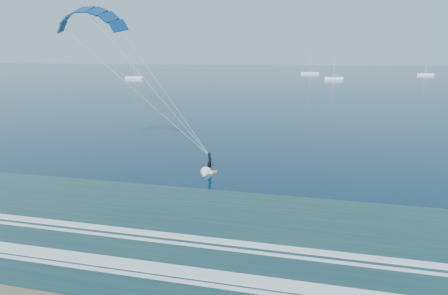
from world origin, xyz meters
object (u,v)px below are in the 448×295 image
sailboat_3 (425,74)px  kitesurfer_rig (150,86)px  sailboat_0 (134,77)px  sailboat_2 (334,78)px  sailboat_1 (310,73)px

sailboat_3 → kitesurfer_rig: bearing=-108.2°
kitesurfer_rig → sailboat_0: bearing=117.0°
kitesurfer_rig → sailboat_2: bearing=83.0°
sailboat_1 → sailboat_3: bearing=-0.1°
sailboat_0 → sailboat_1: bearing=40.7°
sailboat_3 → sailboat_0: bearing=-154.3°
sailboat_2 → kitesurfer_rig: bearing=-97.0°
sailboat_0 → sailboat_3: (145.90, 70.17, 0.00)m
kitesurfer_rig → sailboat_1: size_ratio=1.20×
kitesurfer_rig → sailboat_3: size_ratio=1.40×
kitesurfer_rig → sailboat_2: (20.13, 164.34, -8.05)m
sailboat_2 → sailboat_3: size_ratio=0.94×
sailboat_1 → sailboat_3: size_ratio=1.16×
sailboat_1 → kitesurfer_rig: bearing=-91.9°
kitesurfer_rig → sailboat_2: kitesurfer_rig is taller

